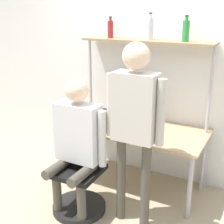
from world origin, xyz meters
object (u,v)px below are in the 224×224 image
monitor (126,99)px  bottle_clear (150,28)px  cell_phone (131,133)px  office_chair (81,184)px  laptop (111,124)px  bottle_red (110,29)px  person_standing (135,113)px  bottle_green (186,31)px  person_seated (76,136)px

monitor → bottle_clear: (0.26, 0.04, 0.83)m
cell_phone → office_chair: 0.76m
laptop → bottle_red: 1.11m
office_chair → bottle_red: bearing=99.3°
laptop → person_standing: 0.78m
cell_phone → monitor: bearing=123.6°
bottle_clear → bottle_green: size_ratio=1.08×
bottle_clear → office_chair: bearing=-109.8°
person_standing → cell_phone: bearing=117.2°
office_chair → bottle_clear: size_ratio=3.21×
monitor → office_chair: monitor is taller
office_chair → bottle_red: (-0.15, 0.94, 1.51)m
bottle_clear → bottle_green: bearing=0.0°
cell_phone → laptop: bearing=176.9°
bottle_clear → bottle_green: bottle_clear is taller
monitor → person_standing: bearing=-59.8°
monitor → person_seated: (-0.08, -0.94, -0.15)m
office_chair → bottle_clear: 1.83m
cell_phone → person_standing: 0.67m
bottle_red → bottle_clear: (0.49, -0.00, 0.02)m
laptop → person_seated: person_seated is taller
person_standing → bottle_red: size_ratio=7.23×
person_seated → person_standing: (0.57, 0.10, 0.30)m
monitor → bottle_red: (-0.24, 0.04, 0.81)m
bottle_clear → cell_phone: bearing=-91.2°
cell_phone → person_seated: size_ratio=0.11×
laptop → bottle_green: bottle_green is taller
monitor → cell_phone: size_ratio=3.53×
cell_phone → bottle_clear: bearing=88.8°
bottle_green → office_chair: bearing=-128.0°
person_seated → person_standing: size_ratio=0.80×
laptop → cell_phone: 0.26m
office_chair → bottle_clear: bearing=70.2°
office_chair → person_standing: person_standing is taller
cell_phone → bottle_clear: 1.16m
laptop → bottle_green: 1.29m
person_seated → bottle_green: bottle_green is taller
laptop → bottle_green: bearing=31.3°
bottle_red → bottle_green: 0.89m
bottle_red → bottle_green: bottle_green is taller
laptop → bottle_clear: bearing=56.5°
laptop → cell_phone: (0.26, -0.01, -0.05)m
bottle_green → laptop: bearing=-148.7°
laptop → person_standing: person_standing is taller
person_seated → bottle_red: 1.39m
person_standing → bottle_clear: bearing=104.7°
person_seated → bottle_clear: 1.43m
office_chair → person_seated: bearing=-88.3°
monitor → person_standing: person_standing is taller
person_seated → bottle_red: bearing=98.9°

